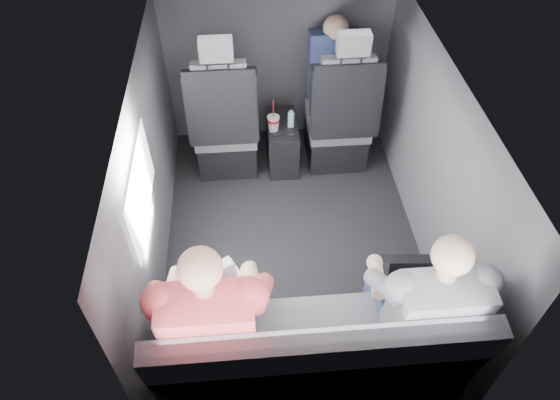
{
  "coord_description": "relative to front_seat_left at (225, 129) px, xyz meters",
  "views": [
    {
      "loc": [
        -0.28,
        -2.29,
        2.83
      ],
      "look_at": [
        -0.09,
        -0.05,
        0.49
      ],
      "focal_mm": 32.0,
      "sensor_mm": 36.0,
      "label": 1
    }
  ],
  "objects": [
    {
      "name": "laptop_black",
      "position": [
        1.0,
        -1.62,
        0.23
      ],
      "size": [
        0.31,
        0.29,
        0.21
      ],
      "color": "black",
      "rests_on": "passenger_rear_right"
    },
    {
      "name": "front_seat_right",
      "position": [
        0.9,
        0.0,
        0.0
      ],
      "size": [
        0.52,
        0.58,
        1.26
      ],
      "color": "black",
      "rests_on": "floor"
    },
    {
      "name": "panel_front",
      "position": [
        0.45,
        0.46,
        0.27
      ],
      "size": [
        1.8,
        0.02,
        1.35
      ],
      "primitive_type": "cube",
      "color": "#56565B",
      "rests_on": "floor"
    },
    {
      "name": "passenger_front_right",
      "position": [
        0.86,
        0.26,
        0.34
      ],
      "size": [
        0.38,
        0.38,
        0.74
      ],
      "color": "navy",
      "rests_on": "front_seat_right"
    },
    {
      "name": "center_console",
      "position": [
        0.45,
        0.04,
        -0.2
      ],
      "size": [
        0.24,
        0.48,
        0.41
      ],
      "color": "black",
      "rests_on": "floor"
    },
    {
      "name": "side_window",
      "position": [
        -0.43,
        -1.14,
        0.5
      ],
      "size": [
        0.02,
        0.75,
        0.42
      ],
      "primitive_type": "cube",
      "color": "white",
      "rests_on": "panel_left"
    },
    {
      "name": "panel_left",
      "position": [
        -0.45,
        -0.84,
        0.27
      ],
      "size": [
        0.02,
        2.6,
        1.35
      ],
      "primitive_type": "cube",
      "color": "#56565B",
      "rests_on": "floor"
    },
    {
      "name": "floor",
      "position": [
        0.45,
        -0.84,
        -0.4
      ],
      "size": [
        2.6,
        2.6,
        0.0
      ],
      "primitive_type": "plane",
      "color": "black",
      "rests_on": "ground"
    },
    {
      "name": "seatbelt",
      "position": [
        0.9,
        -0.17,
        0.4
      ],
      "size": [
        0.35,
        0.11,
        0.59
      ],
      "primitive_type": "cube",
      "rotation": [
        -0.14,
        0.49,
        0.0
      ],
      "color": "black",
      "rests_on": "front_seat_right"
    },
    {
      "name": "rear_bench",
      "position": [
        0.45,
        -1.9,
        -0.09
      ],
      "size": [
        1.6,
        0.57,
        0.92
      ],
      "color": "slate",
      "rests_on": "floor"
    },
    {
      "name": "water_bottle",
      "position": [
        0.52,
        -0.0,
        0.07
      ],
      "size": [
        0.05,
        0.05,
        0.15
      ],
      "color": "#A7C2E2",
      "rests_on": "center_console"
    },
    {
      "name": "soda_cup",
      "position": [
        0.38,
        -0.05,
        0.07
      ],
      "size": [
        0.1,
        0.1,
        0.29
      ],
      "color": "white",
      "rests_on": "center_console"
    },
    {
      "name": "front_seat_left",
      "position": [
        0.0,
        0.0,
        0.0
      ],
      "size": [
        0.52,
        0.58,
        1.26
      ],
      "color": "black",
      "rests_on": "floor"
    },
    {
      "name": "passenger_rear_left",
      "position": [
        -0.05,
        -1.81,
        0.25
      ],
      "size": [
        0.54,
        0.65,
        1.28
      ],
      "color": "#303034",
      "rests_on": "rear_bench"
    },
    {
      "name": "panel_back",
      "position": [
        0.45,
        -2.14,
        0.27
      ],
      "size": [
        1.8,
        0.02,
        1.35
      ],
      "primitive_type": "cube",
      "color": "#56565B",
      "rests_on": "floor"
    },
    {
      "name": "panel_right",
      "position": [
        1.35,
        -0.84,
        0.27
      ],
      "size": [
        0.02,
        2.6,
        1.35
      ],
      "primitive_type": "cube",
      "color": "#56565B",
      "rests_on": "floor"
    },
    {
      "name": "passenger_rear_right",
      "position": [
        1.0,
        -1.81,
        0.24
      ],
      "size": [
        0.52,
        0.63,
        1.25
      ],
      "color": "navy",
      "rests_on": "rear_bench"
    },
    {
      "name": "laptop_white",
      "position": [
        -0.06,
        -1.62,
        0.23
      ],
      "size": [
        0.38,
        0.42,
        0.23
      ],
      "color": "white",
      "rests_on": "passenger_rear_left"
    },
    {
      "name": "ceiling",
      "position": [
        0.45,
        -0.84,
        0.95
      ],
      "size": [
        2.6,
        2.6,
        0.0
      ],
      "primitive_type": "plane",
      "rotation": [
        3.14,
        0.0,
        0.0
      ],
      "color": "#B2B2AD",
      "rests_on": "panel_back"
    }
  ]
}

